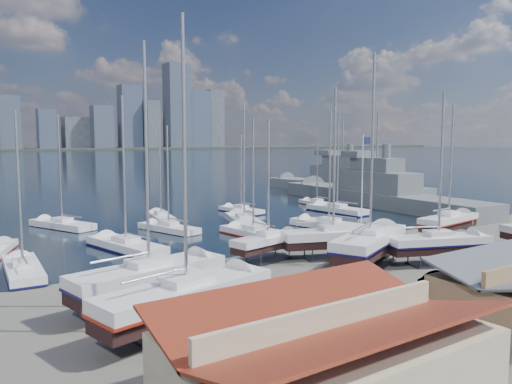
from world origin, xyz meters
TOP-DOWN VIEW (x-y plane):
  - ground at (0.00, -10.00)m, footprint 1400.00×1400.00m
  - shed_red at (-18.00, -26.00)m, footprint 14.70×9.45m
  - sailboat_cradle_0 at (-19.92, -9.59)m, footprint 11.88×5.32m
  - sailboat_cradle_1 at (-19.78, -15.23)m, footprint 12.36×5.88m
  - sailboat_cradle_2 at (-5.24, -3.35)m, footprint 8.58×4.02m
  - sailboat_cradle_3 at (1.50, -10.22)m, footprint 12.58×8.26m
  - sailboat_cradle_4 at (0.79, -6.00)m, footprint 10.68×6.27m
  - sailboat_cradle_5 at (7.19, -13.48)m, footprint 10.28×6.15m
  - sailboat_cradle_6 at (19.21, -6.17)m, footprint 10.08×4.00m
  - sailboat_moored_0 at (-25.91, 4.47)m, footprint 3.47×10.15m
  - sailboat_moored_2 at (-17.66, 26.46)m, footprint 6.81×10.73m
  - sailboat_moored_3 at (-15.18, 8.76)m, footprint 5.56×11.84m
  - sailboat_moored_4 at (-6.90, 16.33)m, footprint 5.20×9.73m
  - sailboat_moored_5 at (-3.92, 25.81)m, footprint 4.31×9.55m
  - sailboat_moored_6 at (0.23, 7.49)m, footprint 4.04×10.26m
  - sailboat_moored_7 at (3.77, 15.10)m, footprint 7.01×12.10m
  - sailboat_moored_8 at (9.70, 25.29)m, footprint 3.83×9.07m
  - sailboat_moored_9 at (11.54, 6.42)m, footprint 5.36×11.39m
  - sailboat_moored_10 at (22.51, 16.57)m, footprint 4.11×11.37m
  - sailboat_moored_11 at (25.63, 25.15)m, footprint 2.94×8.47m
  - naval_ship_east at (34.85, 19.75)m, footprint 10.86×46.90m
  - naval_ship_west at (44.85, 39.01)m, footprint 12.26×42.28m
  - car_a at (-5.73, -21.64)m, footprint 2.03×4.79m
  - car_b at (0.72, -18.80)m, footprint 4.52×1.69m
  - car_c at (4.53, -19.09)m, footprint 3.69×6.13m
  - flagpole at (3.71, -7.02)m, footprint 1.08×0.12m

SIDE VIEW (x-z plane):
  - ground at x=0.00m, z-range 0.00..0.00m
  - sailboat_moored_5 at x=-3.92m, z-range -6.59..7.20m
  - sailboat_moored_0 at x=-25.91m, z-range -7.15..7.77m
  - sailboat_moored_6 at x=0.23m, z-range -7.15..7.77m
  - sailboat_moored_8 at x=9.70m, z-range -6.26..6.88m
  - sailboat_moored_11 at x=25.63m, z-range -5.91..6.52m
  - sailboat_moored_10 at x=22.51m, z-range -8.01..8.63m
  - sailboat_moored_3 at x=-15.18m, z-range -8.23..8.85m
  - sailboat_moored_2 at x=-17.66m, z-range -7.55..8.20m
  - sailboat_moored_4 at x=-6.90m, z-range -6.75..7.39m
  - sailboat_moored_9 at x=11.54m, z-range -7.97..8.62m
  - sailboat_moored_7 at x=3.77m, z-range -8.49..9.14m
  - car_b at x=0.72m, z-range 0.00..1.47m
  - car_c at x=4.53m, z-range 0.00..1.59m
  - car_a at x=-5.73m, z-range 0.00..1.62m
  - naval_ship_east at x=34.85m, z-range -7.43..10.76m
  - naval_ship_west at x=44.85m, z-range -7.21..10.54m
  - sailboat_cradle_2 at x=-5.24m, z-range -4.89..8.81m
  - sailboat_cradle_6 at x=19.21m, z-range -5.87..10.00m
  - sailboat_cradle_5 at x=7.19m, z-range -5.96..10.10m
  - sailboat_cradle_4 at x=0.79m, z-range -6.27..10.50m
  - sailboat_cradle_0 at x=-19.92m, z-range -6.99..11.37m
  - sailboat_cradle_1 at x=-19.78m, z-range -7.28..11.74m
  - sailboat_cradle_3 at x=1.50m, z-range -7.51..12.02m
  - shed_red at x=-18.00m, z-range 0.07..4.57m
  - flagpole at x=3.71m, z-range 0.95..13.21m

